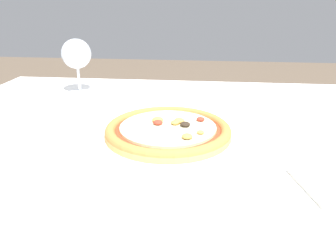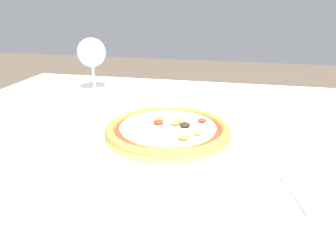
{
  "view_description": "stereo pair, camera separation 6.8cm",
  "coord_description": "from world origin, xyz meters",
  "px_view_note": "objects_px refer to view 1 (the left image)",
  "views": [
    {
      "loc": [
        -0.07,
        -0.65,
        1.02
      ],
      "look_at": [
        -0.13,
        -0.02,
        0.77
      ],
      "focal_mm": 35.0,
      "sensor_mm": 36.0,
      "label": 1
    },
    {
      "loc": [
        -0.0,
        -0.64,
        1.02
      ],
      "look_at": [
        -0.13,
        -0.02,
        0.77
      ],
      "focal_mm": 35.0,
      "sensor_mm": 36.0,
      "label": 2
    }
  ],
  "objects_px": {
    "pizza_plate": "(168,132)",
    "fork": "(66,118)",
    "wine_glass_far_left": "(76,55)",
    "dining_table": "(229,171)"
  },
  "relations": [
    {
      "from": "pizza_plate",
      "to": "wine_glass_far_left",
      "type": "distance_m",
      "value": 0.46
    },
    {
      "from": "fork",
      "to": "wine_glass_far_left",
      "type": "bearing_deg",
      "value": 101.7
    },
    {
      "from": "dining_table",
      "to": "fork",
      "type": "height_order",
      "value": "fork"
    },
    {
      "from": "wine_glass_far_left",
      "to": "fork",
      "type": "bearing_deg",
      "value": -78.3
    },
    {
      "from": "pizza_plate",
      "to": "wine_glass_far_left",
      "type": "bearing_deg",
      "value": 133.62
    },
    {
      "from": "fork",
      "to": "wine_glass_far_left",
      "type": "distance_m",
      "value": 0.26
    },
    {
      "from": "pizza_plate",
      "to": "wine_glass_far_left",
      "type": "relative_size",
      "value": 1.83
    },
    {
      "from": "dining_table",
      "to": "wine_glass_far_left",
      "type": "relative_size",
      "value": 9.06
    },
    {
      "from": "pizza_plate",
      "to": "fork",
      "type": "relative_size",
      "value": 1.78
    },
    {
      "from": "pizza_plate",
      "to": "fork",
      "type": "height_order",
      "value": "pizza_plate"
    }
  ]
}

